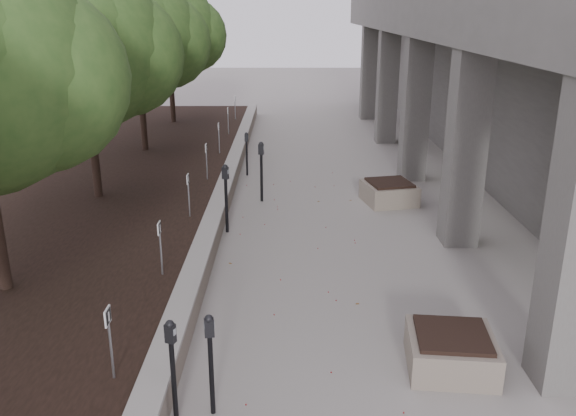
{
  "coord_description": "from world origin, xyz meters",
  "views": [
    {
      "loc": [
        -0.2,
        -5.8,
        4.73
      ],
      "look_at": [
        -0.2,
        5.45,
        0.94
      ],
      "focal_mm": 37.14,
      "sensor_mm": 36.0,
      "label": 1
    }
  ],
  "objects_px": {
    "crabapple_tree_3": "(87,82)",
    "planter_back": "(389,192)",
    "parking_meter_2": "(173,372)",
    "parking_meter_1": "(211,365)",
    "crabapple_tree_5": "(169,52)",
    "parking_meter_4": "(261,172)",
    "parking_meter_5": "(247,154)",
    "planter_front": "(451,350)",
    "crabapple_tree_4": "(139,63)",
    "parking_meter_3": "(226,199)"
  },
  "relations": [
    {
      "from": "planter_front",
      "to": "parking_meter_4",
      "type": "bearing_deg",
      "value": 111.22
    },
    {
      "from": "parking_meter_1",
      "to": "planter_back",
      "type": "bearing_deg",
      "value": 55.86
    },
    {
      "from": "crabapple_tree_5",
      "to": "planter_front",
      "type": "xyz_separation_m",
      "value": [
        6.84,
        -16.68,
        -2.85
      ]
    },
    {
      "from": "crabapple_tree_4",
      "to": "planter_back",
      "type": "height_order",
      "value": "crabapple_tree_4"
    },
    {
      "from": "parking_meter_2",
      "to": "planter_back",
      "type": "bearing_deg",
      "value": 85.11
    },
    {
      "from": "parking_meter_1",
      "to": "parking_meter_5",
      "type": "xyz_separation_m",
      "value": [
        -0.29,
        10.97,
        -0.03
      ]
    },
    {
      "from": "crabapple_tree_5",
      "to": "parking_meter_2",
      "type": "distance_m",
      "value": 18.26
    },
    {
      "from": "crabapple_tree_4",
      "to": "crabapple_tree_5",
      "type": "distance_m",
      "value": 5.0
    },
    {
      "from": "crabapple_tree_5",
      "to": "planter_back",
      "type": "relative_size",
      "value": 4.5
    },
    {
      "from": "crabapple_tree_3",
      "to": "planter_back",
      "type": "height_order",
      "value": "crabapple_tree_3"
    },
    {
      "from": "planter_front",
      "to": "planter_back",
      "type": "bearing_deg",
      "value": 87.35
    },
    {
      "from": "parking_meter_3",
      "to": "parking_meter_2",
      "type": "bearing_deg",
      "value": -72.01
    },
    {
      "from": "parking_meter_2",
      "to": "crabapple_tree_3",
      "type": "bearing_deg",
      "value": 132.58
    },
    {
      "from": "parking_meter_3",
      "to": "planter_front",
      "type": "relative_size",
      "value": 1.34
    },
    {
      "from": "crabapple_tree_3",
      "to": "parking_meter_1",
      "type": "distance_m",
      "value": 8.84
    },
    {
      "from": "parking_meter_2",
      "to": "parking_meter_3",
      "type": "bearing_deg",
      "value": 109.95
    },
    {
      "from": "crabapple_tree_5",
      "to": "parking_meter_2",
      "type": "bearing_deg",
      "value": -79.65
    },
    {
      "from": "parking_meter_2",
      "to": "planter_front",
      "type": "bearing_deg",
      "value": 37.22
    },
    {
      "from": "crabapple_tree_3",
      "to": "parking_meter_1",
      "type": "bearing_deg",
      "value": -64.34
    },
    {
      "from": "crabapple_tree_3",
      "to": "parking_meter_5",
      "type": "distance_m",
      "value": 5.35
    },
    {
      "from": "crabapple_tree_5",
      "to": "planter_back",
      "type": "bearing_deg",
      "value": -52.34
    },
    {
      "from": "parking_meter_4",
      "to": "parking_meter_5",
      "type": "bearing_deg",
      "value": 112.66
    },
    {
      "from": "parking_meter_1",
      "to": "parking_meter_3",
      "type": "bearing_deg",
      "value": 82.55
    },
    {
      "from": "crabapple_tree_5",
      "to": "parking_meter_5",
      "type": "bearing_deg",
      "value": -63.12
    },
    {
      "from": "planter_back",
      "to": "parking_meter_2",
      "type": "bearing_deg",
      "value": -114.84
    },
    {
      "from": "parking_meter_4",
      "to": "parking_meter_5",
      "type": "relative_size",
      "value": 1.2
    },
    {
      "from": "parking_meter_1",
      "to": "planter_front",
      "type": "height_order",
      "value": "parking_meter_1"
    },
    {
      "from": "crabapple_tree_3",
      "to": "parking_meter_1",
      "type": "xyz_separation_m",
      "value": [
        3.68,
        -7.65,
        -2.44
      ]
    },
    {
      "from": "crabapple_tree_3",
      "to": "planter_back",
      "type": "relative_size",
      "value": 4.5
    },
    {
      "from": "parking_meter_1",
      "to": "parking_meter_4",
      "type": "relative_size",
      "value": 0.87
    },
    {
      "from": "crabapple_tree_3",
      "to": "parking_meter_2",
      "type": "bearing_deg",
      "value": -67.37
    },
    {
      "from": "crabapple_tree_5",
      "to": "parking_meter_1",
      "type": "height_order",
      "value": "crabapple_tree_5"
    },
    {
      "from": "crabapple_tree_4",
      "to": "parking_meter_1",
      "type": "bearing_deg",
      "value": -73.8
    },
    {
      "from": "planter_back",
      "to": "crabapple_tree_3",
      "type": "bearing_deg",
      "value": -174.48
    },
    {
      "from": "parking_meter_1",
      "to": "parking_meter_3",
      "type": "height_order",
      "value": "parking_meter_3"
    },
    {
      "from": "parking_meter_3",
      "to": "planter_back",
      "type": "relative_size",
      "value": 1.29
    },
    {
      "from": "crabapple_tree_4",
      "to": "parking_meter_4",
      "type": "height_order",
      "value": "crabapple_tree_4"
    },
    {
      "from": "crabapple_tree_4",
      "to": "crabapple_tree_5",
      "type": "bearing_deg",
      "value": 90.0
    },
    {
      "from": "parking_meter_1",
      "to": "planter_back",
      "type": "distance_m",
      "value": 9.06
    },
    {
      "from": "parking_meter_4",
      "to": "planter_back",
      "type": "bearing_deg",
      "value": 8.28
    },
    {
      "from": "crabapple_tree_3",
      "to": "crabapple_tree_5",
      "type": "relative_size",
      "value": 1.0
    },
    {
      "from": "parking_meter_5",
      "to": "crabapple_tree_3",
      "type": "bearing_deg",
      "value": -143.53
    },
    {
      "from": "crabapple_tree_3",
      "to": "parking_meter_4",
      "type": "distance_m",
      "value": 4.64
    },
    {
      "from": "crabapple_tree_5",
      "to": "planter_front",
      "type": "bearing_deg",
      "value": -67.71
    },
    {
      "from": "planter_front",
      "to": "planter_back",
      "type": "height_order",
      "value": "planter_back"
    },
    {
      "from": "parking_meter_3",
      "to": "planter_front",
      "type": "xyz_separation_m",
      "value": [
        3.59,
        -5.27,
        -0.51
      ]
    },
    {
      "from": "parking_meter_3",
      "to": "crabapple_tree_3",
      "type": "bearing_deg",
      "value": 174.51
    },
    {
      "from": "parking_meter_3",
      "to": "parking_meter_4",
      "type": "distance_m",
      "value": 2.33
    },
    {
      "from": "crabapple_tree_5",
      "to": "planter_back",
      "type": "height_order",
      "value": "crabapple_tree_5"
    },
    {
      "from": "crabapple_tree_4",
      "to": "parking_meter_5",
      "type": "bearing_deg",
      "value": -26.4
    }
  ]
}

